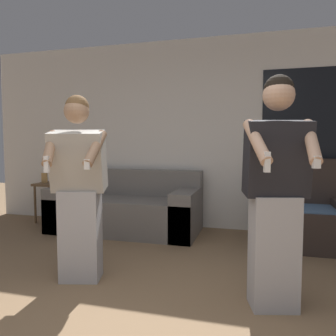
% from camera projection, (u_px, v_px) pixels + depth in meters
% --- Properties ---
extents(wall_back, '(6.92, 0.07, 2.70)m').
position_uv_depth(wall_back, '(207.00, 134.00, 4.68)').
color(wall_back, silver).
rests_on(wall_back, ground_plane).
extents(couch, '(2.03, 0.90, 0.84)m').
position_uv_depth(couch, '(126.00, 209.00, 4.57)').
color(couch, slate).
rests_on(couch, ground_plane).
extents(armchair, '(0.99, 0.82, 1.03)m').
position_uv_depth(armchair, '(304.00, 217.00, 3.94)').
color(armchair, '#332823').
rests_on(armchair, ground_plane).
extents(side_table, '(0.41, 0.44, 0.76)m').
position_uv_depth(side_table, '(51.00, 190.00, 5.11)').
color(side_table, brown).
rests_on(side_table, ground_plane).
extents(person_left, '(0.53, 0.58, 1.63)m').
position_uv_depth(person_left, '(79.00, 189.00, 2.87)').
color(person_left, '#B2B2B7').
rests_on(person_left, ground_plane).
extents(person_right, '(0.51, 0.56, 1.70)m').
position_uv_depth(person_right, '(276.00, 193.00, 2.36)').
color(person_right, '#B2B2B7').
rests_on(person_right, ground_plane).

